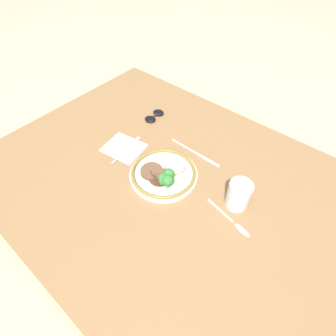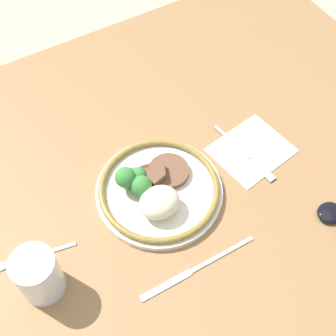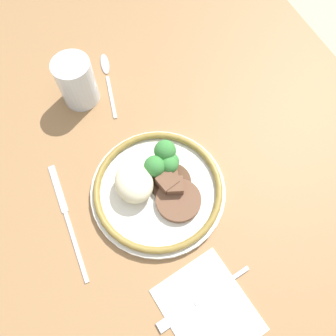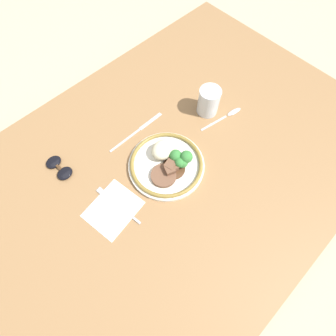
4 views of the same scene
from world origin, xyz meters
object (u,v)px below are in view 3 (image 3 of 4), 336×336
(juice_glass, at_px, (77,83))
(knife, at_px, (66,215))
(fork, at_px, (196,303))
(spoon, at_px, (106,72))
(plate, at_px, (159,185))

(juice_glass, bearing_deg, knife, 156.00)
(fork, distance_m, spoon, 0.49)
(juice_glass, distance_m, fork, 0.45)
(fork, xyz_separation_m, spoon, (0.49, -0.03, -0.00))
(juice_glass, relative_size, knife, 0.44)
(knife, bearing_deg, juice_glass, -23.43)
(knife, bearing_deg, fork, -146.09)
(juice_glass, bearing_deg, spoon, -58.07)
(plate, bearing_deg, juice_glass, 14.48)
(plate, distance_m, spoon, 0.29)
(juice_glass, height_order, fork, juice_glass)
(plate, relative_size, juice_glass, 2.45)
(spoon, bearing_deg, fork, -172.18)
(plate, relative_size, fork, 1.40)
(plate, bearing_deg, knife, 83.39)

